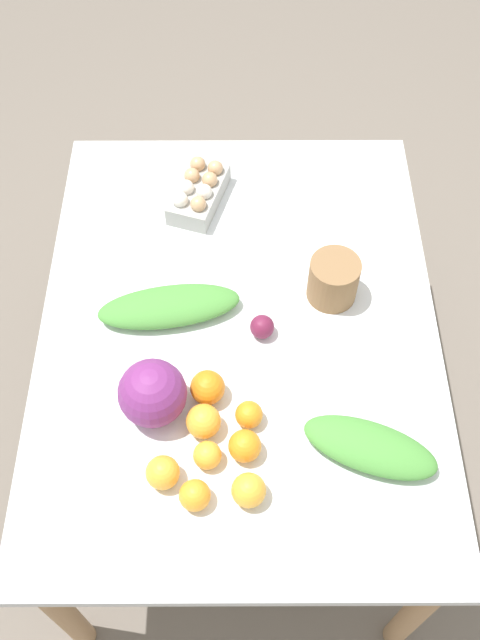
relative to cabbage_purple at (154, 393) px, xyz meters
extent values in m
plane|color=#70665B|center=(0.24, -0.20, -0.79)|extent=(8.00, 8.00, 0.00)
cube|color=silver|center=(0.24, -0.20, -0.09)|extent=(1.35, 1.01, 0.03)
cylinder|color=tan|center=(-0.38, -0.64, -0.45)|extent=(0.06, 0.06, 0.68)
cylinder|color=tan|center=(0.86, -0.64, -0.45)|extent=(0.06, 0.06, 0.68)
cylinder|color=tan|center=(-0.38, 0.25, -0.45)|extent=(0.06, 0.06, 0.68)
cylinder|color=tan|center=(0.86, 0.25, -0.45)|extent=(0.06, 0.06, 0.68)
sphere|color=#7A2D75|center=(0.00, 0.00, 0.00)|extent=(0.16, 0.16, 0.16)
cube|color=#A8A8A3|center=(0.66, -0.08, -0.05)|extent=(0.25, 0.18, 0.06)
sphere|color=tan|center=(0.74, -0.08, -0.01)|extent=(0.04, 0.04, 0.04)
sphere|color=tan|center=(0.69, -0.07, -0.01)|extent=(0.04, 0.04, 0.04)
sphere|color=white|center=(0.65, -0.05, -0.01)|extent=(0.04, 0.04, 0.04)
sphere|color=white|center=(0.60, -0.04, -0.01)|extent=(0.04, 0.04, 0.04)
sphere|color=tan|center=(0.72, -0.13, -0.01)|extent=(0.04, 0.04, 0.04)
sphere|color=tan|center=(0.68, -0.12, -0.01)|extent=(0.04, 0.04, 0.04)
sphere|color=white|center=(0.63, -0.10, -0.01)|extent=(0.04, 0.04, 0.04)
sphere|color=tan|center=(0.59, -0.09, -0.01)|extent=(0.04, 0.04, 0.04)
cylinder|color=olive|center=(0.33, -0.44, -0.02)|extent=(0.13, 0.13, 0.13)
ellipsoid|color=#4C933D|center=(0.27, -0.02, -0.05)|extent=(0.18, 0.38, 0.06)
ellipsoid|color=#4C933D|center=(-0.11, -0.49, -0.05)|extent=(0.22, 0.33, 0.06)
sphere|color=maroon|center=(0.21, -0.26, -0.05)|extent=(0.06, 0.06, 0.06)
sphere|color=orange|center=(-0.22, -0.10, -0.04)|extent=(0.07, 0.07, 0.07)
sphere|color=orange|center=(-0.11, -0.21, -0.04)|extent=(0.08, 0.08, 0.08)
sphere|color=#F9A833|center=(-0.05, -0.12, -0.04)|extent=(0.08, 0.08, 0.08)
sphere|color=orange|center=(-0.03, -0.22, -0.05)|extent=(0.06, 0.06, 0.06)
sphere|color=#F9A833|center=(-0.21, -0.22, -0.04)|extent=(0.08, 0.08, 0.08)
sphere|color=#F9A833|center=(-0.17, -0.03, -0.04)|extent=(0.08, 0.08, 0.08)
sphere|color=#F9A833|center=(-0.13, -0.13, -0.05)|extent=(0.06, 0.06, 0.06)
sphere|color=orange|center=(0.03, -0.12, -0.04)|extent=(0.08, 0.08, 0.08)
camera|label=1|loc=(-0.76, -0.19, 1.44)|focal=40.00mm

